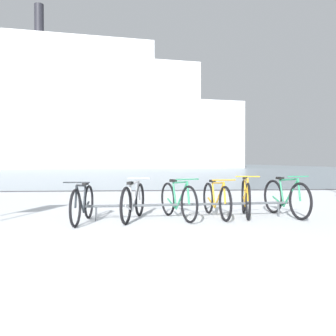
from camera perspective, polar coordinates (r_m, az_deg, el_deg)
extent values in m
cube|color=silver|center=(3.18, -13.65, -20.41)|extent=(80.00, 22.00, 0.08)
cube|color=gray|center=(68.93, -4.70, 0.07)|extent=(80.00, 110.00, 0.08)
cube|color=#47474C|center=(13.98, -6.29, -3.65)|extent=(80.00, 0.50, 0.05)
cylinder|color=#4C5156|center=(7.17, 3.61, -5.71)|extent=(4.04, 0.37, 0.05)
cylinder|color=#4C5156|center=(7.02, -11.18, -7.02)|extent=(0.04, 0.04, 0.28)
cylinder|color=#4C5156|center=(7.78, 16.91, -6.25)|extent=(0.04, 0.04, 0.28)
torus|color=black|center=(6.41, -14.30, -6.10)|extent=(0.11, 0.66, 0.66)
torus|color=black|center=(7.33, -12.29, -5.20)|extent=(0.11, 0.66, 0.66)
cylinder|color=#1E2328|center=(6.69, -13.59, -4.79)|extent=(0.08, 0.50, 0.55)
cylinder|color=#1E2328|center=(6.99, -12.94, -4.72)|extent=(0.05, 0.18, 0.49)
cylinder|color=#1E2328|center=(6.74, -13.44, -2.68)|extent=(0.10, 0.62, 0.08)
cylinder|color=#1E2328|center=(7.14, -12.67, -5.96)|extent=(0.08, 0.42, 0.18)
cylinder|color=#1E2328|center=(6.42, -14.22, -4.37)|extent=(0.05, 0.11, 0.39)
cube|color=black|center=(7.04, -12.80, -2.38)|extent=(0.10, 0.21, 0.05)
cylinder|color=#1E2328|center=(6.44, -14.14, -2.21)|extent=(0.46, 0.07, 0.02)
torus|color=black|center=(7.51, -4.46, -4.95)|extent=(0.21, 0.67, 0.68)
torus|color=black|center=(6.51, -6.60, -5.88)|extent=(0.21, 0.67, 0.68)
cylinder|color=silver|center=(7.18, -5.09, -4.28)|extent=(0.16, 0.54, 0.57)
cylinder|color=silver|center=(6.85, -5.78, -4.73)|extent=(0.08, 0.19, 0.51)
cylinder|color=silver|center=(7.08, -5.25, -2.34)|extent=(0.19, 0.67, 0.08)
cylinder|color=silver|center=(6.74, -6.09, -6.30)|extent=(0.14, 0.45, 0.19)
cylinder|color=silver|center=(7.46, -4.53, -3.49)|extent=(0.06, 0.12, 0.40)
cube|color=black|center=(6.75, -5.95, -2.36)|extent=(0.12, 0.21, 0.05)
cylinder|color=silver|center=(7.41, -4.61, -1.62)|extent=(0.45, 0.13, 0.02)
torus|color=black|center=(6.65, 3.32, -5.69)|extent=(0.26, 0.66, 0.69)
torus|color=black|center=(7.56, -0.03, -4.87)|extent=(0.26, 0.66, 0.69)
cylinder|color=#2D8C60|center=(6.93, 2.14, -4.39)|extent=(0.20, 0.51, 0.58)
cylinder|color=#2D8C60|center=(7.23, 1.05, -4.35)|extent=(0.09, 0.19, 0.52)
cylinder|color=#2D8C60|center=(6.98, 1.88, -2.26)|extent=(0.24, 0.64, 0.08)
cylinder|color=#2D8C60|center=(7.38, 0.62, -5.63)|extent=(0.17, 0.43, 0.19)
cylinder|color=#2D8C60|center=(6.66, 3.18, -3.94)|extent=(0.07, 0.12, 0.41)
cube|color=black|center=(7.28, 0.81, -2.00)|extent=(0.14, 0.22, 0.05)
cylinder|color=#2D8C60|center=(6.68, 3.04, -1.78)|extent=(0.44, 0.17, 0.02)
torus|color=black|center=(6.89, 8.95, -5.54)|extent=(0.12, 0.67, 0.67)
torus|color=black|center=(7.92, 6.31, -4.68)|extent=(0.12, 0.67, 0.67)
cylinder|color=gold|center=(7.21, 8.01, -4.30)|extent=(0.10, 0.57, 0.56)
cylinder|color=gold|center=(7.55, 7.15, -4.23)|extent=(0.06, 0.20, 0.50)
cylinder|color=gold|center=(7.27, 7.81, -2.31)|extent=(0.11, 0.71, 0.08)
cylinder|color=gold|center=(7.71, 6.81, -5.40)|extent=(0.09, 0.48, 0.18)
cylinder|color=gold|center=(6.91, 8.84, -3.91)|extent=(0.05, 0.12, 0.39)
cube|color=black|center=(7.61, 6.97, -2.04)|extent=(0.10, 0.21, 0.05)
cylinder|color=gold|center=(6.93, 8.74, -1.87)|extent=(0.46, 0.07, 0.02)
torus|color=black|center=(7.14, 12.40, -5.11)|extent=(0.18, 0.71, 0.72)
torus|color=black|center=(8.09, 11.75, -4.39)|extent=(0.18, 0.71, 0.72)
cylinder|color=gold|center=(7.44, 12.18, -3.87)|extent=(0.13, 0.50, 0.61)
cylinder|color=gold|center=(7.75, 11.96, -3.86)|extent=(0.07, 0.18, 0.54)
cylinder|color=gold|center=(7.49, 12.13, -1.79)|extent=(0.16, 0.62, 0.09)
cylinder|color=gold|center=(7.89, 11.87, -5.12)|extent=(0.12, 0.42, 0.20)
cylinder|color=gold|center=(7.16, 12.38, -3.41)|extent=(0.06, 0.11, 0.43)
cube|color=black|center=(7.80, 11.92, -1.57)|extent=(0.12, 0.21, 0.05)
cylinder|color=gold|center=(7.18, 12.36, -1.31)|extent=(0.46, 0.11, 0.02)
torus|color=black|center=(7.41, 19.98, -4.91)|extent=(0.18, 0.72, 0.72)
torus|color=black|center=(8.22, 16.11, -4.31)|extent=(0.18, 0.72, 0.72)
cylinder|color=#2D8C60|center=(7.66, 18.64, -3.74)|extent=(0.13, 0.51, 0.61)
cylinder|color=#2D8C60|center=(7.92, 17.38, -3.76)|extent=(0.07, 0.18, 0.54)
cylinder|color=#2D8C60|center=(7.70, 18.35, -1.73)|extent=(0.15, 0.63, 0.09)
cylinder|color=#2D8C60|center=(8.05, 16.87, -5.00)|extent=(0.11, 0.42, 0.20)
cylinder|color=#2D8C60|center=(7.42, 19.83, -3.27)|extent=(0.06, 0.11, 0.43)
cube|color=black|center=(7.96, 17.11, -1.53)|extent=(0.12, 0.21, 0.05)
cylinder|color=#2D8C60|center=(7.44, 19.69, -1.26)|extent=(0.46, 0.11, 0.02)
cube|color=silver|center=(61.73, -12.19, 5.30)|extent=(52.53, 16.51, 11.46)
cube|color=white|center=(63.00, -13.44, 13.38)|extent=(39.53, 13.19, 6.30)
cube|color=white|center=(64.19, -13.46, 17.53)|extent=(23.97, 9.44, 3.21)
cylinder|color=#26262D|center=(65.79, -19.53, 20.92)|extent=(1.46, 1.46, 5.16)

